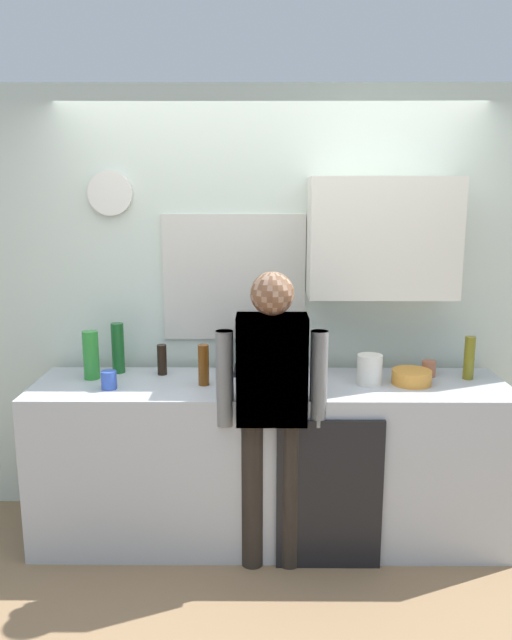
# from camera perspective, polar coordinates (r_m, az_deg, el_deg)

# --- Properties ---
(ground_plane) EXTENTS (8.00, 8.00, 0.00)m
(ground_plane) POSITION_cam_1_polar(r_m,az_deg,el_deg) (3.58, 1.38, -21.78)
(ground_plane) COLOR #8C6D4C
(kitchen_counter) EXTENTS (2.67, 0.64, 0.93)m
(kitchen_counter) POSITION_cam_1_polar(r_m,az_deg,el_deg) (3.62, 1.33, -12.98)
(kitchen_counter) COLOR #B2B7BC
(kitchen_counter) RESTS_ON ground_plane
(dishwasher_panel) EXTENTS (0.56, 0.02, 0.84)m
(dishwasher_panel) POSITION_cam_1_polar(r_m,az_deg,el_deg) (3.36, 6.88, -15.98)
(dishwasher_panel) COLOR black
(dishwasher_panel) RESTS_ON ground_plane
(back_wall_assembly) EXTENTS (4.27, 0.42, 2.60)m
(back_wall_assembly) POSITION_cam_1_polar(r_m,az_deg,el_deg) (3.74, 2.56, 2.28)
(back_wall_assembly) COLOR silver
(back_wall_assembly) RESTS_ON ground_plane
(coffee_maker) EXTENTS (0.20, 0.20, 0.33)m
(coffee_maker) POSITION_cam_1_polar(r_m,az_deg,el_deg) (3.64, -0.46, -2.60)
(coffee_maker) COLOR black
(coffee_maker) RESTS_ON kitchen_counter
(bottle_dark_sauce) EXTENTS (0.06, 0.06, 0.18)m
(bottle_dark_sauce) POSITION_cam_1_polar(r_m,az_deg,el_deg) (3.63, -8.78, -3.69)
(bottle_dark_sauce) COLOR black
(bottle_dark_sauce) RESTS_ON kitchen_counter
(bottle_amber_beer) EXTENTS (0.06, 0.06, 0.23)m
(bottle_amber_beer) POSITION_cam_1_polar(r_m,az_deg,el_deg) (3.40, -4.92, -4.21)
(bottle_amber_beer) COLOR brown
(bottle_amber_beer) RESTS_ON kitchen_counter
(bottle_olive_oil) EXTENTS (0.06, 0.06, 0.25)m
(bottle_olive_oil) POSITION_cam_1_polar(r_m,az_deg,el_deg) (3.70, 19.30, -3.36)
(bottle_olive_oil) COLOR olive
(bottle_olive_oil) RESTS_ON kitchen_counter
(bottle_red_vinegar) EXTENTS (0.06, 0.06, 0.22)m
(bottle_red_vinegar) POSITION_cam_1_polar(r_m,az_deg,el_deg) (3.25, 1.55, -5.02)
(bottle_red_vinegar) COLOR maroon
(bottle_red_vinegar) RESTS_ON kitchen_counter
(bottle_clear_soda) EXTENTS (0.09, 0.09, 0.28)m
(bottle_clear_soda) POSITION_cam_1_polar(r_m,az_deg,el_deg) (3.62, -15.17, -3.18)
(bottle_clear_soda) COLOR #2D8C33
(bottle_clear_soda) RESTS_ON kitchen_counter
(bottle_green_wine) EXTENTS (0.07, 0.07, 0.30)m
(bottle_green_wine) POSITION_cam_1_polar(r_m,az_deg,el_deg) (3.71, -12.78, -2.58)
(bottle_green_wine) COLOR #195923
(bottle_green_wine) RESTS_ON kitchen_counter
(cup_blue_mug) EXTENTS (0.08, 0.08, 0.10)m
(cup_blue_mug) POSITION_cam_1_polar(r_m,az_deg,el_deg) (3.43, -13.58, -5.47)
(cup_blue_mug) COLOR #3351B2
(cup_blue_mug) RESTS_ON kitchen_counter
(cup_terracotta_mug) EXTENTS (0.08, 0.08, 0.09)m
(cup_terracotta_mug) POSITION_cam_1_polar(r_m,az_deg,el_deg) (3.71, 15.85, -4.39)
(cup_terracotta_mug) COLOR #B26647
(cup_terracotta_mug) RESTS_ON kitchen_counter
(cup_white_mug) EXTENTS (0.08, 0.08, 0.10)m
(cup_white_mug) POSITION_cam_1_polar(r_m,az_deg,el_deg) (3.61, 3.93, -4.35)
(cup_white_mug) COLOR white
(cup_white_mug) RESTS_ON kitchen_counter
(mixing_bowl) EXTENTS (0.22, 0.22, 0.08)m
(mixing_bowl) POSITION_cam_1_polar(r_m,az_deg,el_deg) (3.54, 14.34, -5.19)
(mixing_bowl) COLOR orange
(mixing_bowl) RESTS_ON kitchen_counter
(storage_canister) EXTENTS (0.14, 0.14, 0.17)m
(storage_canister) POSITION_cam_1_polar(r_m,az_deg,el_deg) (3.46, 10.57, -4.59)
(storage_canister) COLOR silver
(storage_canister) RESTS_ON kitchen_counter
(person_at_sink) EXTENTS (0.57, 0.22, 1.60)m
(person_at_sink) POSITION_cam_1_polar(r_m,az_deg,el_deg) (3.16, 1.47, -7.26)
(person_at_sink) COLOR black
(person_at_sink) RESTS_ON ground_plane
(person_guest) EXTENTS (0.57, 0.22, 1.60)m
(person_guest) POSITION_cam_1_polar(r_m,az_deg,el_deg) (3.16, 1.47, -7.26)
(person_guest) COLOR brown
(person_guest) RESTS_ON ground_plane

